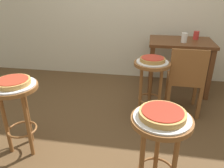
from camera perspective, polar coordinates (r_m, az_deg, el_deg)
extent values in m
plane|color=brown|center=(2.58, 0.02, -11.18)|extent=(6.00, 6.00, 0.00)
cylinder|color=brown|center=(1.53, 12.62, -9.12)|extent=(0.41, 0.41, 0.03)
cylinder|color=brown|center=(1.83, 11.47, -15.94)|extent=(0.04, 0.04, 0.65)
cylinder|color=brown|center=(1.69, 7.58, -19.89)|extent=(0.04, 0.04, 0.65)
cylinder|color=silver|center=(1.51, 12.70, -8.38)|extent=(0.38, 0.38, 0.01)
cylinder|color=tan|center=(1.50, 12.79, -7.55)|extent=(0.31, 0.31, 0.04)
cylinder|color=red|center=(1.49, 12.87, -6.79)|extent=(0.27, 0.27, 0.01)
cylinder|color=brown|center=(2.12, -23.87, -0.78)|extent=(0.41, 0.41, 0.03)
cylinder|color=brown|center=(2.37, -20.84, -7.04)|extent=(0.04, 0.04, 0.65)
cylinder|color=brown|center=(2.29, -25.59, -9.06)|extent=(0.04, 0.04, 0.65)
cylinder|color=brown|center=(2.18, -20.73, -9.95)|extent=(0.04, 0.04, 0.65)
torus|color=brown|center=(2.33, -22.01, -10.69)|extent=(0.28, 0.28, 0.02)
cylinder|color=silver|center=(2.11, -23.98, -0.20)|extent=(0.38, 0.38, 0.01)
cylinder|color=tan|center=(2.10, -24.10, 0.45)|extent=(0.30, 0.30, 0.04)
cylinder|color=#B23823|center=(2.09, -24.20, 1.02)|extent=(0.27, 0.27, 0.01)
cylinder|color=brown|center=(2.55, 10.26, 5.11)|extent=(0.41, 0.41, 0.03)
cylinder|color=brown|center=(2.80, 9.76, -0.70)|extent=(0.04, 0.04, 0.65)
cylinder|color=brown|center=(2.63, 7.28, -2.29)|extent=(0.04, 0.04, 0.65)
cylinder|color=brown|center=(2.63, 12.10, -2.62)|extent=(0.04, 0.04, 0.65)
torus|color=brown|center=(2.73, 9.57, -3.70)|extent=(0.28, 0.28, 0.02)
cylinder|color=silver|center=(2.54, 10.30, 5.61)|extent=(0.36, 0.36, 0.01)
cylinder|color=#B78442|center=(2.54, 10.34, 6.17)|extent=(0.28, 0.28, 0.04)
cylinder|color=red|center=(2.53, 10.38, 6.66)|extent=(0.25, 0.25, 0.01)
cube|color=#5B3319|center=(3.35, 17.29, 10.25)|extent=(0.88, 0.63, 0.04)
cube|color=#5B3319|center=(3.18, 9.97, 3.04)|extent=(0.06, 0.06, 0.72)
cube|color=#5B3319|center=(3.28, 23.70, 1.99)|extent=(0.06, 0.06, 0.72)
cube|color=#5B3319|center=(3.68, 10.06, 6.01)|extent=(0.06, 0.06, 0.72)
cube|color=#5B3319|center=(3.77, 22.03, 5.03)|extent=(0.06, 0.06, 0.72)
cylinder|color=silver|center=(3.23, 18.04, 11.22)|extent=(0.08, 0.08, 0.13)
cylinder|color=red|center=(3.48, 20.76, 11.61)|extent=(0.08, 0.08, 0.12)
cube|color=brown|center=(2.86, 18.08, 1.26)|extent=(0.41, 0.41, 0.04)
cube|color=brown|center=(2.62, 19.04, 4.12)|extent=(0.40, 0.04, 0.40)
cube|color=brown|center=(3.14, 20.51, -1.52)|extent=(0.04, 0.04, 0.42)
cube|color=brown|center=(3.10, 13.96, -0.99)|extent=(0.04, 0.04, 0.42)
cube|color=brown|center=(2.82, 21.43, -4.67)|extent=(0.04, 0.04, 0.42)
cube|color=brown|center=(2.78, 14.12, -4.13)|extent=(0.04, 0.04, 0.42)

